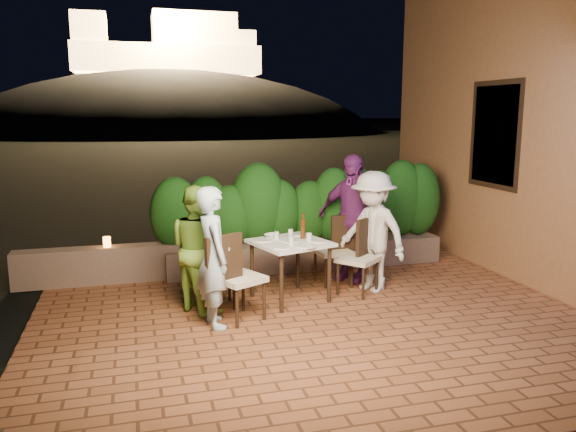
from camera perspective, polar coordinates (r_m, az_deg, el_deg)
name	(u,v)px	position (r m, az deg, el deg)	size (l,w,h in m)	color
ground	(350,323)	(6.47, 6.34, -10.80)	(400.00, 400.00, 0.00)	black
terrace_floor	(335,313)	(6.92, 4.78, -9.80)	(7.00, 6.00, 0.15)	brown
building_wall	(522,100)	(9.59, 22.70, 10.77)	(1.60, 5.00, 5.00)	#9C653D
window_pane	(497,135)	(8.73, 20.43, 7.74)	(0.08, 1.00, 1.40)	black
window_frame	(496,135)	(8.72, 20.37, 7.74)	(0.06, 1.15, 1.55)	black
planter	(306,254)	(8.53, 1.89, -3.91)	(4.20, 0.55, 0.40)	brown
hedge	(307,206)	(8.37, 1.92, 1.07)	(4.00, 0.70, 1.10)	#154312
parapet	(98,265)	(8.17, -18.71, -4.76)	(2.20, 0.30, 0.50)	brown
hill	(172,168)	(66.02, -11.74, 4.80)	(52.00, 40.00, 22.00)	black
fortress	(167,37)	(66.23, -12.22, 17.38)	(26.00, 8.00, 8.00)	#FFCC7A
dining_table	(290,270)	(7.04, 0.22, -5.55)	(0.85, 0.85, 0.75)	white
plate_nw	(281,247)	(6.61, -0.68, -3.20)	(0.21, 0.21, 0.01)	white
plate_sw	(263,240)	(6.98, -2.53, -2.46)	(0.24, 0.24, 0.01)	white
plate_ne	(319,241)	(6.94, 3.12, -2.56)	(0.20, 0.20, 0.01)	white
plate_se	(299,234)	(7.32, 1.17, -1.85)	(0.23, 0.23, 0.01)	white
plate_centre	(290,240)	(6.96, 0.16, -2.50)	(0.23, 0.23, 0.01)	white
plate_front	(306,246)	(6.68, 1.88, -3.06)	(0.25, 0.25, 0.01)	white
glass_nw	(291,240)	(6.77, 0.31, -2.46)	(0.06, 0.06, 0.11)	silver
glass_sw	(276,236)	(7.02, -1.19, -2.00)	(0.06, 0.06, 0.10)	silver
glass_ne	(309,237)	(6.92, 2.15, -2.17)	(0.06, 0.06, 0.11)	silver
glass_se	(290,233)	(7.14, 0.25, -1.77)	(0.06, 0.06, 0.11)	silver
beer_bottle	(303,226)	(7.05, 1.52, -1.04)	(0.06, 0.06, 0.32)	#43210B
bowl	(272,236)	(7.16, -1.64, -2.01)	(0.18, 0.18, 0.04)	white
chair_left_front	(240,276)	(6.36, -4.91, -6.13)	(0.47, 0.47, 1.01)	black
chair_left_back	(218,272)	(6.81, -7.17, -5.62)	(0.41, 0.41, 0.88)	black
chair_right_front	(358,257)	(7.28, 7.10, -4.20)	(0.45, 0.45, 0.97)	black
chair_right_back	(333,250)	(7.69, 4.56, -3.44)	(0.44, 0.44, 0.95)	black
diner_blue	(213,257)	(6.15, -7.58, -4.17)	(0.57, 0.37, 1.55)	#A8C8D8
diner_green	(198,248)	(6.67, -9.16, -3.27)	(0.73, 0.57, 1.50)	#87C13C
diner_white	(373,232)	(7.39, 8.62, -1.59)	(1.02, 0.59, 1.58)	silver
diner_purple	(352,218)	(7.79, 6.48, -0.21)	(1.04, 0.43, 1.77)	#66236A
parapet_lamp	(107,242)	(8.08, -17.92, -2.53)	(0.10, 0.10, 0.14)	orange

